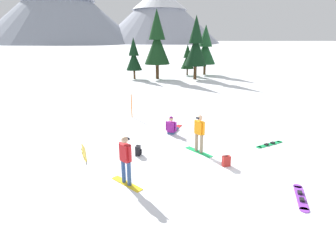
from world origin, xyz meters
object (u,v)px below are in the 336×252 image
Objects in this scene: backpack_black at (138,151)px; pine_tree_leaning at (205,48)px; pine_tree_slender at (134,57)px; loose_snowboard_near_right at (269,144)px; snowboarder_foreground at (126,159)px; pine_tree_short at (157,42)px; backpack_red at (226,161)px; trail_marker_pole at (132,106)px; pine_tree_twin at (196,45)px; loose_snowboard_near_left at (84,152)px; loose_snowboard_far_spare at (301,197)px; pine_tree_broad at (187,59)px; snowboarder_midground at (199,133)px; snowboarder_background at (172,127)px.

pine_tree_leaning is (7.50, 28.51, 3.49)m from backpack_black.
loose_snowboard_near_right is at bearing -69.76° from pine_tree_slender.
snowboarder_foreground is 7.72m from loose_snowboard_near_right.
pine_tree_slender is 3.45m from pine_tree_short.
pine_tree_short reaches higher than backpack_red.
pine_tree_twin is (6.43, 17.61, 3.44)m from trail_marker_pole.
loose_snowboard_near_right is at bearing 6.29° from loose_snowboard_near_left.
pine_tree_short reaches higher than snowboarder_foreground.
loose_snowboard_far_spare is at bearing -57.13° from trail_marker_pole.
pine_tree_broad is (5.20, 30.46, 1.33)m from snowboarder_foreground.
loose_snowboard_near_left reaches higher than loose_snowboard_near_right.
pine_tree_short is (-6.71, -3.96, 0.90)m from pine_tree_leaning.
loose_snowboard_near_left is 0.21× the size of pine_tree_short.
snowboarder_midground is at bearing 43.45° from snowboarder_foreground.
loose_snowboard_near_right is 3.58m from backpack_red.
snowboarder_background is at bearing 61.24° from backpack_black.
pine_tree_slender is at bearing 100.17° from snowboarder_background.
snowboarder_midground reaches higher than trail_marker_pole.
loose_snowboard_near_left is 6.52m from trail_marker_pole.
backpack_black is 28.36m from pine_tree_broad.
backpack_red is 30.18m from pine_tree_leaning.
pine_tree_leaning is at bearing 14.86° from pine_tree_broad.
snowboarder_midground reaches higher than loose_snowboard_near_right.
snowboarder_midground is 27.71m from pine_tree_broad.
loose_snowboard_near_right is 0.33× the size of pine_tree_slender.
pine_tree_broad is at bearing 74.99° from loose_snowboard_near_left.
pine_tree_broad reaches higher than loose_snowboard_near_right.
trail_marker_pole is (-2.54, 3.31, 0.43)m from snowboarder_background.
backpack_red is at bearing -57.61° from snowboarder_midground.
snowboarder_foreground reaches higher than loose_snowboard_far_spare.
snowboarder_foreground is at bearing -95.23° from backpack_black.
snowboarder_midground is at bearing -96.68° from pine_tree_twin.
snowboarder_background is at bearing -100.54° from pine_tree_twin.
loose_snowboard_far_spare is at bearing -52.13° from backpack_red.
pine_tree_short is (-2.01, 24.30, 3.66)m from snowboarder_midground.
pine_tree_leaning reaches higher than snowboarder_foreground.
pine_tree_short is at bearing 96.52° from backpack_red.
pine_tree_slender is at bearing 105.53° from loose_snowboard_far_spare.
pine_tree_twin is 4.94m from pine_tree_leaning.
snowboarder_midground is 0.99× the size of loose_snowboard_far_spare.
loose_snowboard_near_right is 24.58m from pine_tree_short.
loose_snowboard_near_right is 0.40× the size of pine_tree_broad.
loose_snowboard_near_right is at bearing -22.53° from snowboarder_background.
snowboarder_midground is 24.75m from pine_tree_slender.
pine_tree_short is (-2.95, 25.78, 4.40)m from backpack_red.
trail_marker_pole reaches higher than backpack_black.
loose_snowboard_far_spare is at bearing -99.28° from loose_snowboard_near_right.
snowboarder_background is 0.43× the size of pine_tree_broad.
backpack_black is 24.66m from pine_tree_slender.
snowboarder_midground is at bearing -59.22° from trail_marker_pole.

